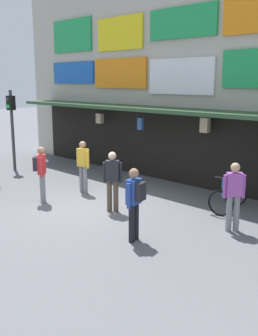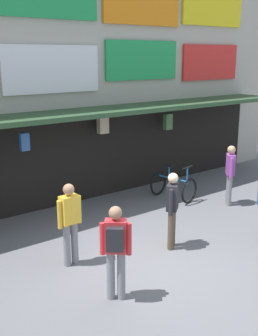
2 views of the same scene
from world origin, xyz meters
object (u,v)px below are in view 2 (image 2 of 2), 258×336
pedestrian_in_black (116,247)px  pedestrian_in_purple (70,220)px  pedestrian_in_blue (172,206)px  bicycle_parked (173,186)px  pedestrian_in_red (230,172)px

pedestrian_in_black → pedestrian_in_purple: size_ratio=1.00×
pedestrian_in_blue → bicycle_parked: bearing=46.1°
pedestrian_in_purple → pedestrian_in_blue: bearing=-17.4°
bicycle_parked → pedestrian_in_blue: (-2.22, -2.31, 0.55)m
bicycle_parked → pedestrian_in_purple: bearing=-159.1°
pedestrian_in_red → pedestrian_in_black: (-5.24, -1.93, 0.04)m
pedestrian_in_black → pedestrian_in_purple: 1.56m
bicycle_parked → pedestrian_in_blue: bearing=-133.9°
pedestrian_in_red → pedestrian_in_black: bearing=-159.7°
bicycle_parked → pedestrian_in_red: 1.66m
bicycle_parked → pedestrian_in_black: size_ratio=0.76×
pedestrian_in_blue → pedestrian_in_black: same height
bicycle_parked → pedestrian_in_blue: 3.25m
pedestrian_in_red → pedestrian_in_blue: bearing=-161.7°
bicycle_parked → pedestrian_in_black: 5.42m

